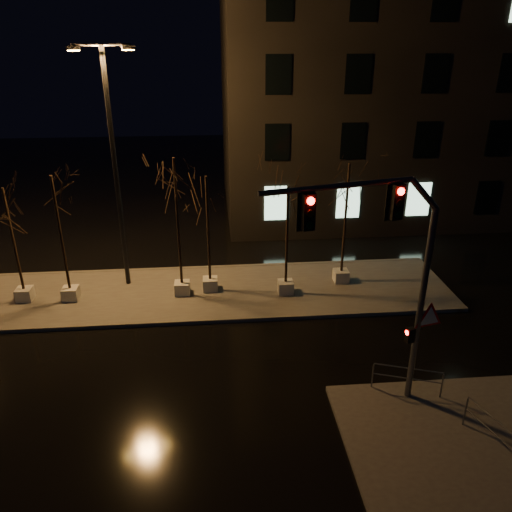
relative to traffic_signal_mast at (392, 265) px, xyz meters
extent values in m
plane|color=black|center=(-5.34, 1.92, -4.84)|extent=(90.00, 90.00, 0.00)
cube|color=#4E4B46|center=(-5.34, 7.92, -4.77)|extent=(22.00, 5.00, 0.15)
cube|color=#4E4B46|center=(2.16, -1.58, -4.77)|extent=(7.00, 5.00, 0.15)
cube|color=black|center=(8.66, 19.92, 2.66)|extent=(25.00, 12.00, 15.00)
cube|color=beige|center=(-12.95, 7.77, -4.42)|extent=(0.65, 0.65, 0.55)
cylinder|color=black|center=(-12.95, 7.77, -1.93)|extent=(0.11, 0.11, 4.41)
cube|color=beige|center=(-11.01, 7.66, -4.42)|extent=(0.65, 0.65, 0.55)
cylinder|color=black|center=(-11.01, 7.66, -1.69)|extent=(0.11, 0.11, 4.90)
cube|color=beige|center=(-6.26, 7.75, -4.42)|extent=(0.65, 0.65, 0.55)
cylinder|color=black|center=(-6.26, 7.75, -1.40)|extent=(0.11, 0.11, 5.48)
cube|color=beige|center=(-5.03, 8.02, -4.42)|extent=(0.65, 0.65, 0.55)
cylinder|color=black|center=(-5.03, 8.02, -1.82)|extent=(0.11, 0.11, 4.63)
cube|color=beige|center=(-1.73, 7.44, -4.42)|extent=(0.65, 0.65, 0.55)
cylinder|color=black|center=(-1.73, 7.44, -1.99)|extent=(0.11, 0.11, 4.30)
cube|color=beige|center=(0.97, 8.31, -4.42)|extent=(0.65, 0.65, 0.55)
cylinder|color=black|center=(0.97, 8.31, -1.66)|extent=(0.11, 0.11, 4.97)
cylinder|color=#515358|center=(1.13, 0.27, -1.59)|extent=(0.19, 0.19, 6.20)
cylinder|color=#515358|center=(-1.73, -0.41, 2.38)|extent=(4.05, 1.10, 0.14)
cube|color=black|center=(-0.08, -0.02, 1.81)|extent=(0.35, 0.29, 0.93)
cube|color=black|center=(-2.49, -0.59, 1.81)|extent=(0.35, 0.29, 0.93)
cube|color=black|center=(0.90, 0.22, -2.42)|extent=(0.26, 0.23, 0.47)
cone|color=red|center=(1.44, 0.30, -1.90)|extent=(1.05, 0.28, 1.07)
sphere|color=#FF0C07|center=(1.13, 0.27, 2.12)|extent=(0.19, 0.19, 0.19)
cylinder|color=black|center=(-8.78, 8.99, 0.35)|extent=(0.20, 0.20, 10.09)
cylinder|color=black|center=(-8.78, 8.99, 5.40)|extent=(2.13, 0.82, 0.10)
cube|color=#FFAD32|center=(-9.73, 8.66, 5.25)|extent=(0.57, 0.43, 0.20)
cube|color=#FFAD32|center=(-7.83, 9.32, 5.25)|extent=(0.57, 0.43, 0.20)
cylinder|color=#515358|center=(0.11, 0.76, -4.26)|extent=(0.05, 0.05, 0.86)
cylinder|color=#515358|center=(2.11, 0.08, -4.26)|extent=(0.05, 0.05, 0.86)
cylinder|color=#515358|center=(1.11, 0.42, -3.78)|extent=(2.01, 0.72, 0.04)
cylinder|color=#515358|center=(1.11, 0.42, -4.16)|extent=(2.01, 0.72, 0.04)
cylinder|color=#515358|center=(2.26, -1.14, -4.21)|extent=(0.05, 0.05, 0.95)
cylinder|color=#515358|center=(2.56, -2.16, -3.69)|extent=(0.64, 2.04, 0.04)
cylinder|color=#515358|center=(2.56, -2.16, -4.11)|extent=(0.64, 2.04, 0.04)
camera|label=1|loc=(-4.77, -11.89, 5.70)|focal=35.00mm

